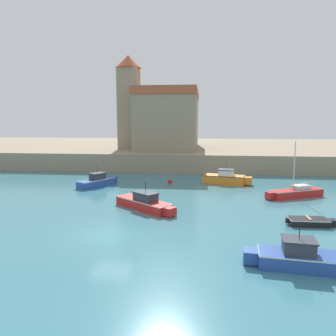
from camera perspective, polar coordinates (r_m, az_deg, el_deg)
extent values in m
plane|color=teal|center=(21.92, -10.06, -11.31)|extent=(200.00, 200.00, 0.00)
cube|color=gray|center=(64.77, 0.99, 3.04)|extent=(120.00, 40.00, 2.58)
cube|color=#284C9E|center=(37.27, -12.40, -2.52)|extent=(3.55, 4.46, 0.81)
cube|color=#284C9E|center=(38.87, -9.56, -2.00)|extent=(1.06, 1.02, 0.69)
cube|color=white|center=(37.20, -12.41, -1.97)|extent=(3.59, 4.51, 0.07)
cube|color=#333842|center=(37.28, -12.17, -1.41)|extent=(1.76, 1.88, 0.60)
cube|color=#2D333D|center=(37.22, -12.19, -0.89)|extent=(1.89, 2.03, 0.08)
cylinder|color=black|center=(37.15, -12.21, -0.14)|extent=(0.04, 0.04, 0.90)
cube|color=red|center=(33.76, 21.41, -4.09)|extent=(5.45, 3.61, 0.76)
cube|color=red|center=(31.89, 17.32, -4.60)|extent=(0.89, 0.95, 0.65)
cube|color=white|center=(33.69, 21.45, -3.52)|extent=(5.51, 3.64, 0.07)
cylinder|color=silver|center=(33.04, 21.13, 0.38)|extent=(0.10, 0.10, 4.59)
cylinder|color=silver|center=(34.02, 22.36, -2.45)|extent=(2.22, 1.14, 0.08)
cube|color=silver|center=(34.00, 22.15, -3.08)|extent=(1.88, 1.58, 0.36)
cube|color=black|center=(25.32, 23.20, -8.59)|extent=(2.65, 1.33, 0.49)
cube|color=black|center=(25.86, 26.61, -8.45)|extent=(0.59, 0.71, 0.41)
cube|color=white|center=(25.26, 23.22, -8.14)|extent=(2.68, 1.34, 0.07)
cube|color=#997F5B|center=(25.24, 23.23, -7.97)|extent=(0.22, 1.09, 0.08)
cube|color=black|center=(24.90, 20.03, -8.57)|extent=(0.20, 0.20, 0.36)
cube|color=#284C9E|center=(18.27, 22.35, -14.66)|extent=(4.41, 2.15, 0.76)
cube|color=#284C9E|center=(18.02, 14.23, -14.61)|extent=(0.86, 1.00, 0.65)
cube|color=white|center=(18.14, 22.41, -13.66)|extent=(4.45, 2.17, 0.07)
cube|color=#333842|center=(17.98, 21.79, -12.58)|extent=(1.62, 1.42, 0.65)
cube|color=#2D333D|center=(17.85, 21.86, -11.48)|extent=(1.76, 1.52, 0.08)
cylinder|color=black|center=(17.70, 21.95, -9.99)|extent=(0.04, 0.04, 0.90)
cube|color=red|center=(27.51, -4.31, -6.29)|extent=(5.28, 4.68, 0.76)
cube|color=red|center=(25.30, 0.33, -7.58)|extent=(1.06, 1.09, 0.64)
cube|color=white|center=(27.43, -4.31, -5.61)|extent=(5.33, 4.73, 0.07)
cube|color=#333842|center=(27.14, -3.94, -5.01)|extent=(2.23, 2.11, 0.60)
cube|color=#2D333D|center=(27.07, -3.95, -4.31)|extent=(2.41, 2.28, 0.08)
cylinder|color=black|center=(26.96, -3.96, -3.29)|extent=(0.04, 0.04, 0.90)
cube|color=orange|center=(38.54, 9.70, -1.96)|extent=(4.92, 2.81, 0.98)
cube|color=orange|center=(38.23, 13.76, -2.17)|extent=(1.04, 1.18, 0.84)
cube|color=black|center=(38.46, 9.72, -1.30)|extent=(4.97, 2.84, 0.07)
cube|color=silver|center=(38.37, 10.08, -0.80)|extent=(1.88, 1.71, 0.62)
cube|color=#2D333D|center=(38.32, 10.09, -0.28)|extent=(2.04, 1.83, 0.08)
cylinder|color=black|center=(38.25, 10.11, 0.45)|extent=(0.04, 0.04, 0.90)
sphere|color=red|center=(38.12, 0.31, -2.31)|extent=(0.52, 0.52, 0.52)
cube|color=gray|center=(56.19, 0.21, 7.86)|extent=(9.44, 16.99, 8.46)
cube|color=#B25133|center=(56.35, 0.21, 12.78)|extent=(9.63, 17.33, 1.20)
cube|color=gray|center=(54.75, -6.80, 10.17)|extent=(3.25, 3.25, 13.00)
cone|color=#B25133|center=(55.50, -6.94, 17.93)|extent=(4.22, 4.22, 2.00)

